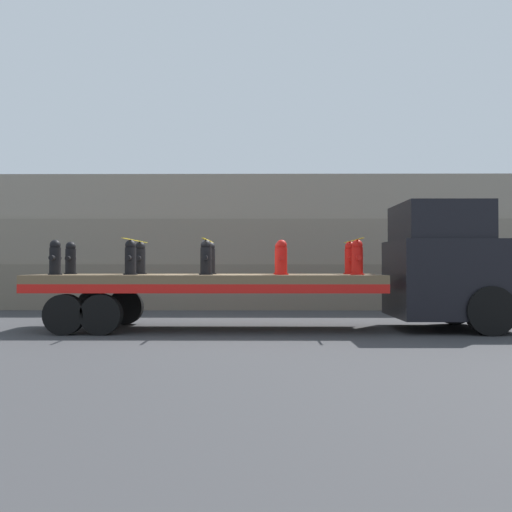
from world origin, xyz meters
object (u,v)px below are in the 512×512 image
at_px(fire_hydrant_red_far_3, 280,258).
at_px(fire_hydrant_black_near_0, 55,258).
at_px(fire_hydrant_red_far_4, 350,258).
at_px(fire_hydrant_black_near_2, 206,258).
at_px(fire_hydrant_red_near_4, 357,258).
at_px(fire_hydrant_black_far_1, 140,258).
at_px(fire_hydrant_black_near_1, 130,258).
at_px(fire_hydrant_red_near_3, 282,258).
at_px(fire_hydrant_black_far_2, 210,258).
at_px(flatbed_trailer, 187,285).
at_px(fire_hydrant_black_far_0, 71,258).
at_px(truck_cab, 452,267).

bearing_deg(fire_hydrant_red_far_3, fire_hydrant_black_near_0, -168.40).
bearing_deg(fire_hydrant_red_far_4, fire_hydrant_red_far_3, 180.00).
relative_size(fire_hydrant_black_near_2, fire_hydrant_red_near_4, 1.00).
xyz_separation_m(fire_hydrant_black_far_1, fire_hydrant_red_far_4, (5.27, 0.00, 0.00)).
relative_size(fire_hydrant_black_near_1, fire_hydrant_black_far_1, 1.00).
relative_size(fire_hydrant_black_near_2, fire_hydrant_red_far_4, 1.00).
bearing_deg(fire_hydrant_red_near_3, fire_hydrant_red_near_4, 0.00).
relative_size(fire_hydrant_black_far_2, fire_hydrant_red_near_4, 1.00).
distance_m(flatbed_trailer, fire_hydrant_black_far_0, 3.13).
bearing_deg(fire_hydrant_red_near_4, fire_hydrant_black_far_1, 168.40).
distance_m(fire_hydrant_black_far_0, fire_hydrant_black_near_2, 3.68).
height_order(fire_hydrant_black_far_0, fire_hydrant_black_far_1, same).
xyz_separation_m(fire_hydrant_black_near_0, fire_hydrant_red_far_3, (5.27, 1.08, 0.00)).
distance_m(fire_hydrant_black_near_2, fire_hydrant_red_near_4, 3.51).
bearing_deg(fire_hydrant_black_far_2, fire_hydrant_red_near_4, -17.12).
height_order(fire_hydrant_red_far_3, fire_hydrant_red_near_4, same).
xyz_separation_m(fire_hydrant_black_near_1, fire_hydrant_black_far_1, (0.00, 1.08, 0.00)).
relative_size(fire_hydrant_black_near_2, fire_hydrant_black_far_2, 1.00).
distance_m(fire_hydrant_black_far_2, fire_hydrant_red_far_3, 1.76).
distance_m(flatbed_trailer, fire_hydrant_black_near_1, 1.51).
relative_size(fire_hydrant_black_far_1, fire_hydrant_red_far_3, 1.00).
xyz_separation_m(fire_hydrant_red_far_3, fire_hydrant_red_far_4, (1.76, 0.00, 0.00)).
xyz_separation_m(flatbed_trailer, fire_hydrant_red_near_3, (2.26, -0.54, 0.65)).
distance_m(fire_hydrant_black_near_0, fire_hydrant_black_near_1, 1.76).
distance_m(fire_hydrant_red_near_4, fire_hydrant_red_far_4, 1.08).
relative_size(fire_hydrant_red_near_3, fire_hydrant_red_far_3, 1.00).
xyz_separation_m(flatbed_trailer, fire_hydrant_black_near_2, (0.50, -0.54, 0.65)).
height_order(fire_hydrant_black_near_1, fire_hydrant_red_near_3, same).
bearing_deg(fire_hydrant_black_far_1, fire_hydrant_black_far_2, 0.00).
bearing_deg(fire_hydrant_black_far_0, fire_hydrant_red_far_4, 0.00).
distance_m(fire_hydrant_black_far_2, fire_hydrant_red_near_3, 2.06).
height_order(flatbed_trailer, fire_hydrant_red_far_4, fire_hydrant_red_far_4).
xyz_separation_m(flatbed_trailer, fire_hydrant_black_far_2, (0.50, 0.54, 0.65)).
bearing_deg(fire_hydrant_black_near_0, fire_hydrant_black_far_2, 17.12).
bearing_deg(fire_hydrant_black_near_1, fire_hydrant_black_near_2, 0.00).
relative_size(truck_cab, fire_hydrant_red_near_4, 3.71).
bearing_deg(fire_hydrant_black_near_2, truck_cab, 5.24).
distance_m(truck_cab, fire_hydrant_red_far_4, 2.45).
relative_size(truck_cab, fire_hydrant_black_far_0, 3.71).
xyz_separation_m(fire_hydrant_black_near_1, fire_hydrant_red_near_4, (5.27, 0.00, 0.00)).
bearing_deg(fire_hydrant_black_far_1, fire_hydrant_red_near_3, -17.12).
bearing_deg(truck_cab, fire_hydrant_black_far_2, 174.76).
height_order(flatbed_trailer, fire_hydrant_red_near_3, fire_hydrant_red_near_3).
bearing_deg(fire_hydrant_red_far_3, fire_hydrant_black_near_1, -162.88).
distance_m(flatbed_trailer, fire_hydrant_red_far_3, 2.41).
xyz_separation_m(fire_hydrant_black_far_1, fire_hydrant_black_far_2, (1.76, 0.00, 0.00)).
xyz_separation_m(fire_hydrant_black_far_2, fire_hydrant_red_near_4, (3.51, -1.08, 0.00)).
xyz_separation_m(flatbed_trailer, fire_hydrant_black_near_1, (-1.26, -0.54, 0.65)).
height_order(flatbed_trailer, fire_hydrant_red_far_3, fire_hydrant_red_far_3).
bearing_deg(fire_hydrant_red_far_3, fire_hydrant_red_near_3, -90.00).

